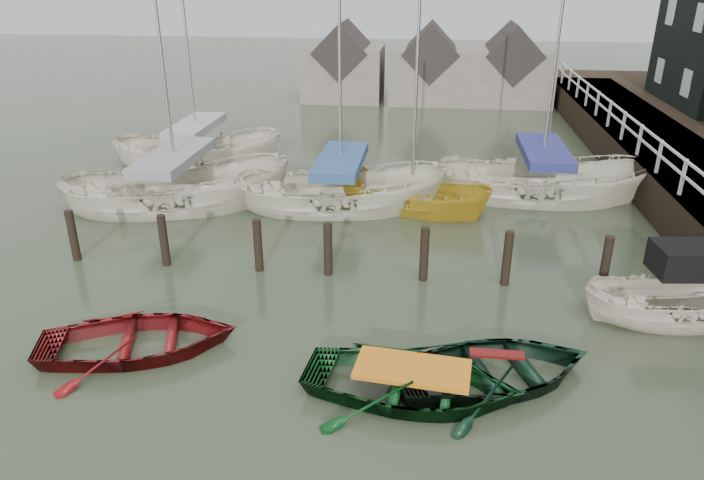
# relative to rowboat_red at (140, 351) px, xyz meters

# --- Properties ---
(ground) EXTENTS (120.00, 120.00, 0.00)m
(ground) POSITION_rel_rowboat_red_xyz_m (4.45, 0.92, 0.00)
(ground) COLOR #2E3522
(ground) RESTS_ON ground
(pier) EXTENTS (3.04, 32.00, 2.70)m
(pier) POSITION_rel_rowboat_red_xyz_m (13.93, 10.92, 0.71)
(pier) COLOR black
(pier) RESTS_ON ground
(mooring_pilings) EXTENTS (13.72, 0.22, 1.80)m
(mooring_pilings) POSITION_rel_rowboat_red_xyz_m (3.34, 3.92, 0.50)
(mooring_pilings) COLOR black
(mooring_pilings) RESTS_ON ground
(far_sheds) EXTENTS (14.00, 4.08, 4.39)m
(far_sheds) POSITION_rel_rowboat_red_xyz_m (5.28, 26.92, 1.86)
(far_sheds) COLOR #665B51
(far_sheds) RESTS_ON ground
(rowboat_red) EXTENTS (4.56, 3.83, 0.81)m
(rowboat_red) POSITION_rel_rowboat_red_xyz_m (0.00, 0.00, 0.00)
(rowboat_red) COLOR #610D0E
(rowboat_red) RESTS_ON ground
(rowboat_green) EXTENTS (4.23, 3.22, 0.82)m
(rowboat_green) POSITION_rel_rowboat_red_xyz_m (5.55, -0.75, 0.00)
(rowboat_green) COLOR black
(rowboat_green) RESTS_ON ground
(rowboat_dkgreen) EXTENTS (4.62, 3.96, 0.81)m
(rowboat_dkgreen) POSITION_rel_rowboat_red_xyz_m (7.08, -0.13, 0.00)
(rowboat_dkgreen) COLOR black
(rowboat_dkgreen) RESTS_ON ground
(motorboat) EXTENTS (4.39, 2.07, 2.53)m
(motorboat) POSITION_rel_rowboat_red_xyz_m (11.25, 2.67, 0.10)
(motorboat) COLOR beige
(motorboat) RESTS_ON ground
(sailboat_a) EXTENTS (7.76, 4.76, 11.68)m
(sailboat_a) POSITION_rel_rowboat_red_xyz_m (-2.39, 8.19, 0.06)
(sailboat_a) COLOR beige
(sailboat_a) RESTS_ON ground
(sailboat_b) EXTENTS (7.12, 3.48, 11.34)m
(sailboat_b) POSITION_rel_rowboat_red_xyz_m (2.88, 8.71, 0.06)
(sailboat_b) COLOR beige
(sailboat_b) RESTS_ON ground
(sailboat_c) EXTENTS (5.69, 4.00, 9.24)m
(sailboat_c) POSITION_rel_rowboat_red_xyz_m (5.16, 9.03, 0.01)
(sailboat_c) COLOR gold
(sailboat_c) RESTS_ON ground
(sailboat_d) EXTENTS (7.12, 2.82, 11.89)m
(sailboat_d) POSITION_rel_rowboat_red_xyz_m (9.39, 10.50, 0.06)
(sailboat_d) COLOR beige
(sailboat_d) RESTS_ON ground
(sailboat_e) EXTENTS (6.88, 3.17, 10.29)m
(sailboat_e) POSITION_rel_rowboat_red_xyz_m (-3.40, 12.86, 0.06)
(sailboat_e) COLOR beige
(sailboat_e) RESTS_ON ground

